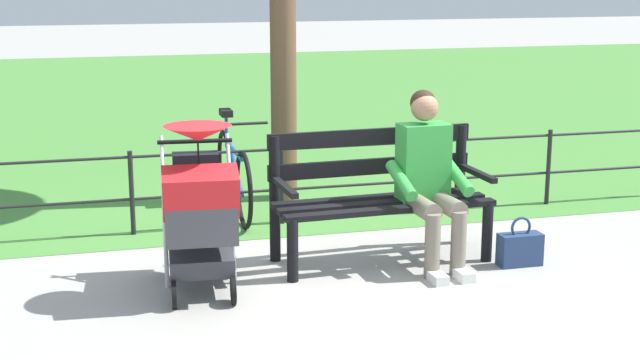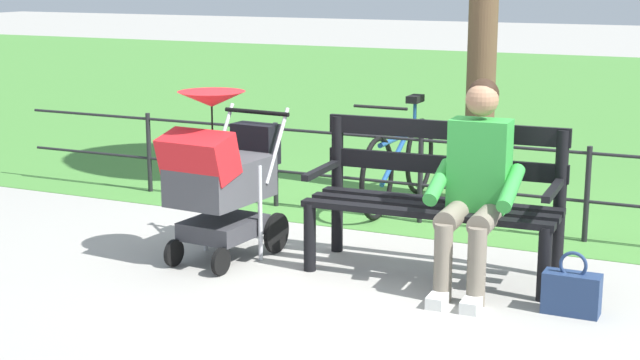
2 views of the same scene
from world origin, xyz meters
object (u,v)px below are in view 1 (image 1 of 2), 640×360
Objects in this scene: bicycle at (233,173)px; person_on_bench at (429,174)px; park_bench at (378,190)px; stroller at (199,207)px; handbag at (520,248)px.

person_on_bench is at bearing 122.57° from bicycle.
stroller is at bearing 15.61° from park_bench.
stroller is 3.11× the size of handbag.
stroller reaches higher than park_bench.
person_on_bench is 1.70m from stroller.
park_bench reaches higher than handbag.
stroller is 0.69× the size of bicycle.
stroller is (1.69, 0.16, -0.08)m from person_on_bench.
park_bench is 1.41× the size of stroller.
bicycle reaches higher than handbag.
stroller reaches higher than bicycle.
handbag is at bearing 178.70° from stroller.
bicycle is at bearing -62.07° from park_bench.
park_bench is 1.43m from stroller.
handbag is at bearing 131.77° from bicycle.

